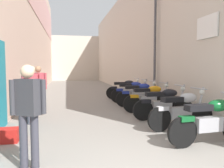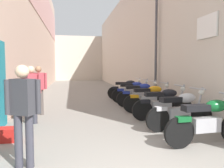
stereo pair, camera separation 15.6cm
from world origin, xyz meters
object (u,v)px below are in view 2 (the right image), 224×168
Objects in this scene: motorcycle_fourth at (150,98)px; motorcycle_seventh at (127,89)px; motorcycle_second at (181,110)px; plastic_crate at (5,135)px; motorcycle_sixth at (133,91)px; pedestrian_by_doorway at (23,108)px; motorcycle_nearest at (208,120)px; motorcycle_third at (163,103)px; pedestrian_further_down at (39,86)px; street_lamp at (154,36)px; pedestrian_mid_alley at (31,90)px; motorcycle_fifth at (140,94)px.

motorcycle_fourth and motorcycle_seventh have the same top height.
motorcycle_second is 1.00× the size of motorcycle_seventh.
plastic_crate is (-3.98, -0.18, -0.36)m from motorcycle_second.
pedestrian_by_doorway is at bearing -119.44° from motorcycle_sixth.
motorcycle_third is at bearing 90.00° from motorcycle_nearest.
motorcycle_seventh is at bearing 90.00° from motorcycle_fourth.
pedestrian_further_down is 4.93m from street_lamp.
motorcycle_fourth is 5.05m from pedestrian_by_doorway.
pedestrian_further_down is at bearing 83.12° from plastic_crate.
motorcycle_nearest is 3.36m from motorcycle_fourth.
plastic_crate is (-3.98, -2.40, -0.36)m from motorcycle_fourth.
pedestrian_mid_alley is 3.57× the size of plastic_crate.
motorcycle_fifth is 5.33m from plastic_crate.
motorcycle_nearest is at bearing -33.22° from pedestrian_mid_alley.
pedestrian_mid_alley is at bearing 176.89° from motorcycle_third.
motorcycle_sixth is at bearing 90.00° from motorcycle_third.
pedestrian_mid_alley is 0.33× the size of street_lamp.
pedestrian_mid_alley reaches higher than motorcycle_sixth.
motorcycle_nearest is at bearing -90.00° from motorcycle_fourth.
motorcycle_second is 0.99× the size of motorcycle_third.
motorcycle_sixth is at bearing 90.00° from motorcycle_fourth.
motorcycle_second is at bearing 90.00° from motorcycle_nearest.
motorcycle_fourth is 1.18× the size of pedestrian_by_doorway.
motorcycle_nearest is at bearing 6.95° from pedestrian_by_doorway.
motorcycle_fifth is 5.94m from pedestrian_by_doorway.
motorcycle_third is at bearing 89.99° from motorcycle_second.
motorcycle_third and motorcycle_fifth have the same top height.
motorcycle_fifth is at bearing -90.00° from motorcycle_sixth.
motorcycle_second is at bearing -90.01° from motorcycle_third.
motorcycle_fifth is at bearing 90.00° from motorcycle_fourth.
street_lamp is at bearing -67.32° from motorcycle_seventh.
motorcycle_second is at bearing -100.48° from street_lamp.
motorcycle_second and motorcycle_sixth have the same top height.
motorcycle_fourth is 3.26m from motorcycle_seventh.
motorcycle_third is 4.20× the size of plastic_crate.
street_lamp is at bearing 29.93° from pedestrian_mid_alley.
street_lamp is at bearing 16.98° from pedestrian_further_down.
motorcycle_fourth is 2.87m from street_lamp.
pedestrian_further_down is 2.78m from plastic_crate.
motorcycle_fifth is at bearing 90.00° from motorcycle_nearest.
pedestrian_by_doorway and pedestrian_mid_alley have the same top height.
motorcycle_sixth is (0.00, 5.51, 0.00)m from motorcycle_nearest.
pedestrian_further_down reaches higher than motorcycle_third.
pedestrian_by_doorway is at bearing -85.44° from pedestrian_further_down.
motorcycle_seventh is 1.18× the size of pedestrian_mid_alley.
pedestrian_further_down is at bearing -140.53° from motorcycle_seventh.
motorcycle_nearest is 1.00× the size of motorcycle_third.
motorcycle_third is 1.18× the size of pedestrian_mid_alley.
motorcycle_nearest is 5.49m from street_lamp.
motorcycle_sixth is at bearing 141.01° from street_lamp.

